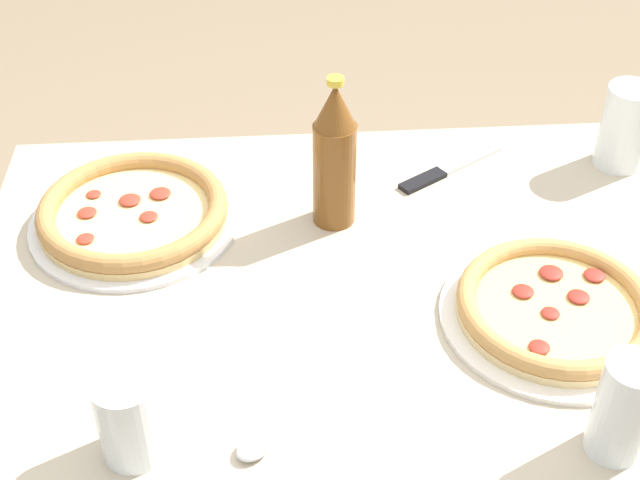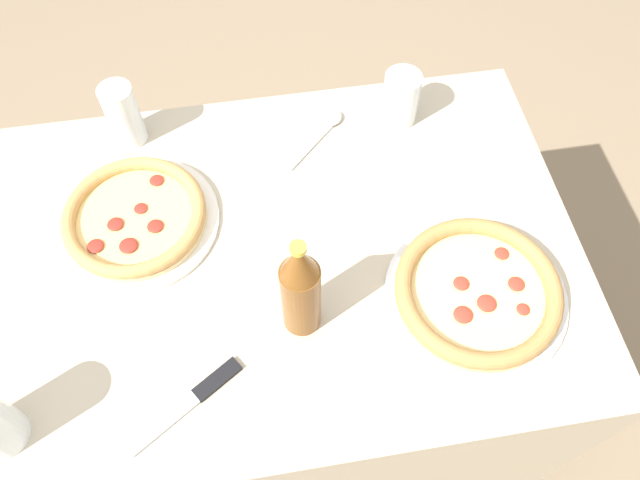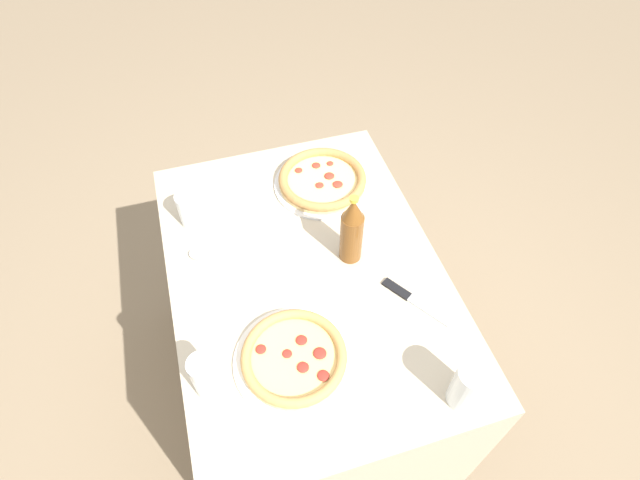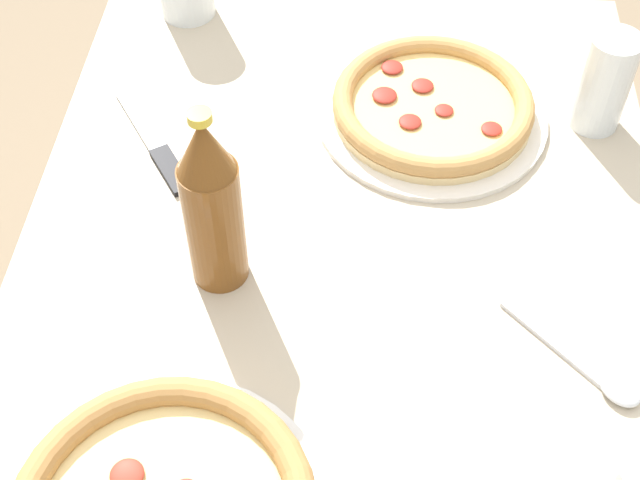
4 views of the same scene
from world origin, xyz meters
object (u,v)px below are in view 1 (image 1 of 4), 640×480
at_px(knife, 447,170).
at_px(spoon, 275,430).
at_px(pizza_veggie, 555,309).
at_px(glass_iced_tea, 130,421).
at_px(pizza_salami, 133,213).
at_px(glass_cola, 622,411).
at_px(beer_bottle, 335,156).
at_px(glass_lemonade, 625,128).

height_order(knife, spoon, spoon).
bearing_deg(pizza_veggie, glass_iced_tea, -161.72).
relative_size(pizza_salami, spoon, 2.19).
height_order(pizza_salami, spoon, pizza_salami).
distance_m(pizza_salami, glass_cola, 0.74).
bearing_deg(pizza_veggie, knife, 102.61).
relative_size(beer_bottle, knife, 1.27).
xyz_separation_m(pizza_salami, glass_lemonade, (0.78, 0.11, 0.05)).
bearing_deg(glass_lemonade, pizza_salami, -172.00).
bearing_deg(beer_bottle, glass_cola, -58.01).
xyz_separation_m(beer_bottle, knife, (0.19, 0.11, -0.11)).
height_order(pizza_veggie, glass_cola, glass_cola).
bearing_deg(glass_lemonade, pizza_veggie, -119.98).
bearing_deg(beer_bottle, glass_lemonade, 13.77).
xyz_separation_m(beer_bottle, spoon, (-0.10, -0.40, -0.11)).
bearing_deg(spoon, pizza_veggie, 23.62).
bearing_deg(pizza_salami, knife, 11.97).
xyz_separation_m(pizza_salami, spoon, (0.20, -0.41, -0.01)).
bearing_deg(spoon, glass_lemonade, 41.87).
height_order(glass_iced_tea, spoon, glass_iced_tea).
distance_m(pizza_salami, glass_lemonade, 0.79).
distance_m(glass_iced_tea, knife, 0.70).
xyz_separation_m(glass_lemonade, spoon, (-0.58, -0.52, -0.06)).
relative_size(pizza_veggie, glass_cola, 2.26).
bearing_deg(glass_cola, knife, 98.81).
bearing_deg(knife, glass_lemonade, 0.94).
bearing_deg(spoon, knife, 60.12).
distance_m(pizza_veggie, beer_bottle, 0.37).
relative_size(pizza_veggie, glass_iced_tea, 2.68).
bearing_deg(knife, glass_cola, -81.19).
distance_m(glass_iced_tea, spoon, 0.17).
xyz_separation_m(glass_cola, spoon, (-0.38, 0.05, -0.06)).
bearing_deg(knife, spoon, -119.88).
bearing_deg(beer_bottle, glass_iced_tea, -122.18).
relative_size(pizza_salami, pizza_veggie, 1.04).
bearing_deg(spoon, glass_iced_tea, -175.51).
height_order(pizza_veggie, beer_bottle, beer_bottle).
xyz_separation_m(glass_cola, glass_lemonade, (0.20, 0.57, 0.00)).
relative_size(beer_bottle, spoon, 1.68).
distance_m(knife, spoon, 0.59).
bearing_deg(pizza_salami, glass_lemonade, 8.00).
xyz_separation_m(pizza_veggie, knife, (-0.08, 0.35, -0.02)).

